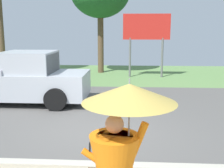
# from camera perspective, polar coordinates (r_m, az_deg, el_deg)

# --- Properties ---
(ground_plane) EXTENTS (40.00, 22.00, 0.20)m
(ground_plane) POSITION_cam_1_polar(r_m,az_deg,el_deg) (10.46, -1.19, -4.14)
(ground_plane) COLOR #565451
(monk_pedestrian) EXTENTS (1.12, 1.09, 2.13)m
(monk_pedestrian) POSITION_cam_1_polar(r_m,az_deg,el_deg) (3.51, 1.26, -14.99)
(monk_pedestrian) COLOR orange
(monk_pedestrian) RESTS_ON ground_plane
(pickup_truck) EXTENTS (5.20, 2.28, 1.88)m
(pickup_truck) POSITION_cam_1_polar(r_m,az_deg,el_deg) (11.01, -18.44, 0.95)
(pickup_truck) COLOR #ADB2BA
(pickup_truck) RESTS_ON ground_plane
(roadside_billboard) EXTENTS (2.60, 0.12, 3.50)m
(roadside_billboard) POSITION_cam_1_polar(r_m,az_deg,el_deg) (16.07, 6.93, 10.42)
(roadside_billboard) COLOR slate
(roadside_billboard) RESTS_ON ground_plane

